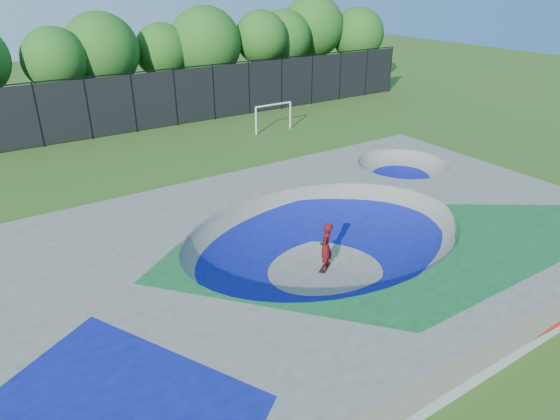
# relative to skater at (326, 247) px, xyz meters

# --- Properties ---
(ground) EXTENTS (120.00, 120.00, 0.00)m
(ground) POSITION_rel_skater_xyz_m (0.17, 0.19, -0.92)
(ground) COLOR #2D5016
(ground) RESTS_ON ground
(skate_deck) EXTENTS (22.00, 14.00, 1.50)m
(skate_deck) POSITION_rel_skater_xyz_m (0.17, 0.19, -0.17)
(skate_deck) COLOR gray
(skate_deck) RESTS_ON ground
(skater) EXTENTS (0.79, 0.78, 1.84)m
(skater) POSITION_rel_skater_xyz_m (0.00, 0.00, 0.00)
(skater) COLOR #A90D0F
(skater) RESTS_ON ground
(skateboard) EXTENTS (0.77, 0.62, 0.05)m
(skateboard) POSITION_rel_skater_xyz_m (0.00, 0.00, -0.90)
(skateboard) COLOR black
(skateboard) RESTS_ON ground
(soccer_goal) EXTENTS (2.91, 0.12, 1.92)m
(soccer_goal) POSITION_rel_skater_xyz_m (8.12, 16.10, 0.41)
(soccer_goal) COLOR silver
(soccer_goal) RESTS_ON ground
(fence) EXTENTS (48.09, 0.09, 4.04)m
(fence) POSITION_rel_skater_xyz_m (0.17, 21.19, 1.18)
(fence) COLOR black
(fence) RESTS_ON ground
(treeline) EXTENTS (52.34, 7.33, 8.36)m
(treeline) POSITION_rel_skater_xyz_m (2.96, 26.15, 3.97)
(treeline) COLOR #4A2E25
(treeline) RESTS_ON ground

